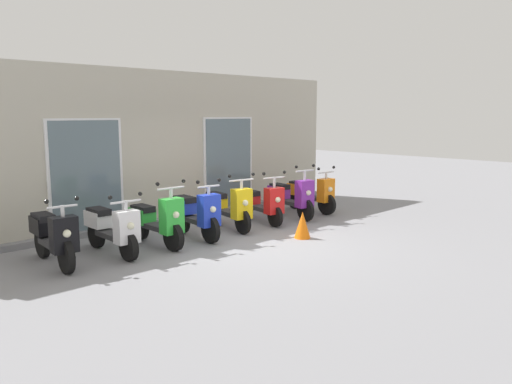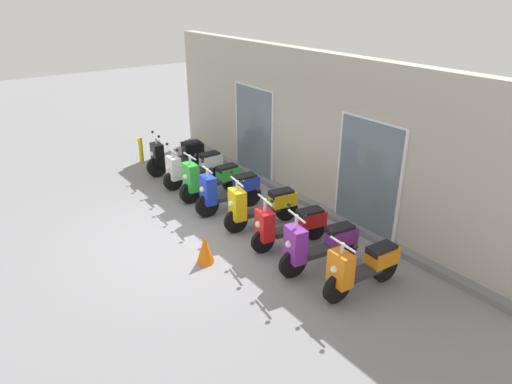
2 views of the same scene
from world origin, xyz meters
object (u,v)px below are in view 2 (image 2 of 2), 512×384
Objects in this scene: scooter_red at (289,224)px; scooter_orange at (362,266)px; scooter_blue at (228,190)px; traffic_cone at (205,250)px; scooter_white at (194,167)px; scooter_purple at (319,244)px; curb_bollard at (141,150)px; scooter_green at (210,179)px; scooter_yellow at (261,205)px; scooter_black at (176,155)px.

scooter_orange is at bearing 0.65° from scooter_red.
traffic_cone is at bearing -44.40° from scooter_blue.
scooter_orange reaches higher than traffic_cone.
scooter_white is 1.04× the size of scooter_red.
scooter_white is 3.12× the size of traffic_cone.
scooter_purple is 6.81m from curb_bollard.
scooter_blue is at bearing -4.76° from scooter_green.
scooter_green is 2.30× the size of curb_bollard.
curb_bollard is (-5.48, 1.17, 0.09)m from traffic_cone.
scooter_blue is at bearing -179.45° from scooter_purple.
scooter_yellow is 0.93m from scooter_red.
scooter_blue is at bearing -3.53° from scooter_black.
scooter_blue is (1.72, -0.12, 0.04)m from scooter_white.
scooter_white is 4.52m from scooter_purple.
scooter_black is 4.61m from scooter_red.
traffic_cone is (0.50, -1.60, -0.23)m from scooter_yellow.
scooter_black is 5.51m from scooter_purple.
scooter_black is 0.99m from scooter_white.
scooter_yellow is 1.05× the size of scooter_red.
scooter_black is 2.72m from scooter_blue.
scooter_red is 3.00× the size of traffic_cone.
scooter_orange is (1.77, 0.02, 0.01)m from scooter_red.
traffic_cone is at bearing -20.99° from scooter_black.
scooter_blue reaches higher than scooter_white.
scooter_blue reaches higher than scooter_orange.
scooter_blue is at bearing 135.60° from traffic_cone.
scooter_orange is 2.99× the size of traffic_cone.
scooter_orange is at bearing 0.23° from scooter_white.
scooter_red reaches higher than scooter_orange.
scooter_black is 1.00× the size of scooter_yellow.
scooter_purple is at bearing 2.48° from curb_bollard.
scooter_red reaches higher than scooter_black.
scooter_black is at bearing 159.01° from traffic_cone.
scooter_yellow reaches higher than traffic_cone.
scooter_blue reaches higher than traffic_cone.
scooter_green is 1.03× the size of scooter_blue.
scooter_black is at bearing 177.04° from scooter_green.
traffic_cone is at bearing -132.15° from scooter_purple.
scooter_red is 2.23× the size of curb_bollard.
scooter_blue is (2.71, -0.17, 0.01)m from scooter_black.
scooter_purple reaches higher than traffic_cone.
curb_bollard is (-1.29, -0.44, -0.14)m from scooter_black.
scooter_white is 1.73m from scooter_blue.
scooter_blue is 3.67m from scooter_orange.
scooter_yellow is at bearing 179.77° from scooter_orange.
scooter_white is 1.03× the size of scooter_purple.
scooter_orange reaches higher than curb_bollard.
scooter_white is at bearing -179.98° from scooter_red.
scooter_purple is (0.90, -0.10, 0.04)m from scooter_red.
scooter_yellow reaches higher than scooter_red.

